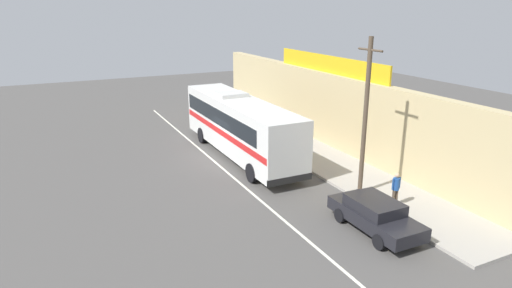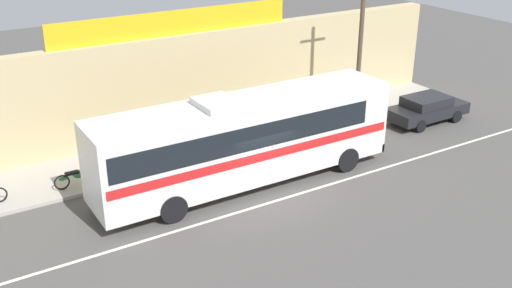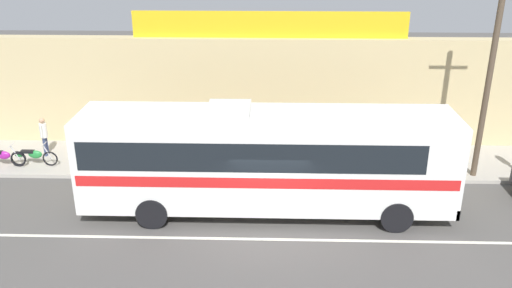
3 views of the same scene
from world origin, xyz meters
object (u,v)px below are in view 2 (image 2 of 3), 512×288
at_px(intercity_bus, 244,137).
at_px(pedestrian_far_right, 378,94).
at_px(utility_pole, 360,44).
at_px(motorcycle_purple, 78,176).
at_px(parked_car, 427,108).

distance_m(intercity_bus, pedestrian_far_right, 10.64).
distance_m(intercity_bus, utility_pole, 8.87).
height_order(utility_pole, motorcycle_purple, utility_pole).
bearing_deg(parked_car, pedestrian_far_right, 119.18).
height_order(parked_car, motorcycle_purple, parked_car).
height_order(intercity_bus, pedestrian_far_right, intercity_bus).
bearing_deg(intercity_bus, motorcycle_purple, 152.16).
bearing_deg(parked_car, intercity_bus, -174.43).
xyz_separation_m(utility_pole, motorcycle_purple, (-13.95, 0.19, -3.48)).
bearing_deg(parked_car, utility_pole, 150.68).
relative_size(parked_car, pedestrian_far_right, 2.73).
height_order(parked_car, pedestrian_far_right, pedestrian_far_right).
distance_m(motorcycle_purple, pedestrian_far_right, 15.84).
xyz_separation_m(motorcycle_purple, pedestrian_far_right, (15.83, 0.32, 0.49)).
relative_size(intercity_bus, pedestrian_far_right, 7.82).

